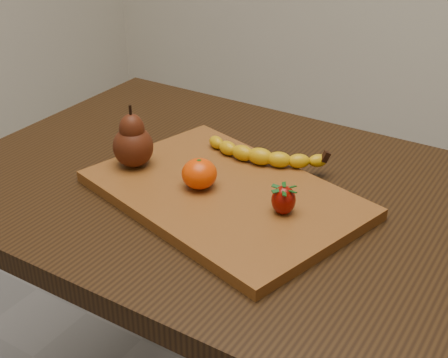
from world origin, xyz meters
The scene contains 6 objects.
table centered at (0.00, 0.00, 0.66)m, with size 1.00×0.70×0.76m.
cutting_board centered at (0.02, -0.05, 0.77)m, with size 0.45×0.30×0.02m, color brown.
banana centered at (0.02, 0.07, 0.80)m, with size 0.20×0.05×0.03m, color #DBAA0A, non-canonical shape.
pear centered at (-0.17, -0.06, 0.84)m, with size 0.07×0.07×0.11m, color #481B0B, non-canonical shape.
mandarin centered at (-0.02, -0.06, 0.81)m, with size 0.06×0.06×0.05m, color #EB4102.
strawberry centered at (0.14, -0.06, 0.80)m, with size 0.04×0.04×0.05m, color #7E0A03, non-canonical shape.
Camera 1 is at (0.50, -0.82, 1.30)m, focal length 50.00 mm.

